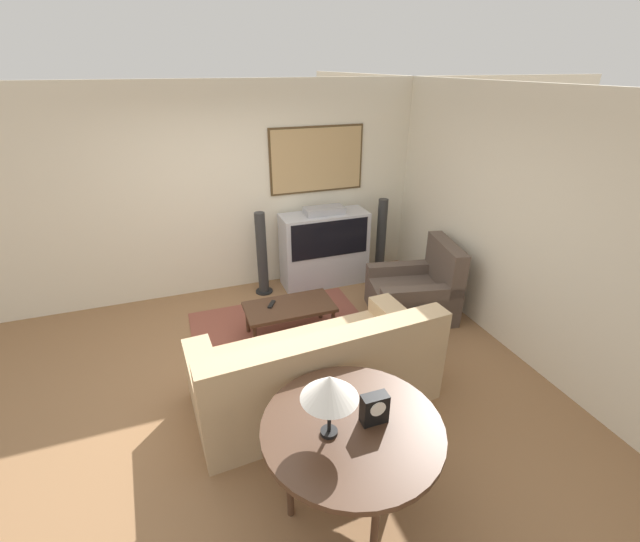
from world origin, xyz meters
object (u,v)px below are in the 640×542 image
object	(u,v)px
couch	(316,373)
speaker_tower_left	(262,256)
armchair	(415,293)
console_table	(352,433)
coffee_table	(289,309)
speaker_tower_right	(381,239)
tv	(324,248)
table_lamp	(330,388)
mantel_clock	(374,409)

from	to	relation	value
couch	speaker_tower_left	bearing A→B (deg)	-94.30
armchair	console_table	size ratio (longest dim) A/B	0.94
couch	coffee_table	distance (m)	1.12
speaker_tower_right	console_table	bearing A→B (deg)	-120.01
couch	armchair	distance (m)	1.99
tv	speaker_tower_right	bearing A→B (deg)	0.07
table_lamp	speaker_tower_right	size ratio (longest dim) A/B	0.40
coffee_table	speaker_tower_right	bearing A→B (deg)	33.27
armchair	speaker_tower_right	distance (m)	1.21
couch	mantel_clock	xyz separation A→B (m)	(0.02, -1.08, 0.54)
tv	couch	world-z (taller)	tv
coffee_table	speaker_tower_right	xyz separation A→B (m)	(1.72, 1.13, 0.19)
table_lamp	couch	bearing A→B (deg)	74.94
table_lamp	mantel_clock	size ratio (longest dim) A/B	2.16
couch	table_lamp	bearing A→B (deg)	71.13
console_table	speaker_tower_right	xyz separation A→B (m)	(1.91, 3.31, -0.15)
mantel_clock	speaker_tower_right	bearing A→B (deg)	61.99
coffee_table	armchair	bearing A→B (deg)	-1.77
armchair	mantel_clock	world-z (taller)	mantel_clock
armchair	tv	bearing A→B (deg)	-134.72
speaker_tower_left	couch	bearing A→B (deg)	-90.50
table_lamp	speaker_tower_left	world-z (taller)	table_lamp
console_table	table_lamp	distance (m)	0.46
couch	speaker_tower_left	world-z (taller)	speaker_tower_left
table_lamp	console_table	bearing A→B (deg)	2.90
coffee_table	tv	bearing A→B (deg)	53.47
armchair	table_lamp	size ratio (longest dim) A/B	2.46
mantel_clock	speaker_tower_left	size ratio (longest dim) A/B	0.18
table_lamp	speaker_tower_right	bearing A→B (deg)	57.96
tv	console_table	xyz separation A→B (m)	(-1.03, -3.31, 0.16)
console_table	table_lamp	size ratio (longest dim) A/B	2.62
armchair	speaker_tower_left	xyz separation A→B (m)	(-1.66, 1.18, 0.26)
couch	table_lamp	size ratio (longest dim) A/B	4.88
coffee_table	couch	bearing A→B (deg)	-93.53
coffee_table	console_table	size ratio (longest dim) A/B	0.83
armchair	speaker_tower_right	size ratio (longest dim) A/B	0.98
tv	coffee_table	xyz separation A→B (m)	(-0.83, -1.13, -0.18)
coffee_table	mantel_clock	bearing A→B (deg)	-91.23
couch	speaker_tower_right	size ratio (longest dim) A/B	1.94
tv	console_table	size ratio (longest dim) A/B	1.00
couch	coffee_table	xyz separation A→B (m)	(0.07, 1.11, 0.03)
couch	speaker_tower_left	size ratio (longest dim) A/B	1.94
tv	mantel_clock	world-z (taller)	tv
table_lamp	speaker_tower_left	distance (m)	3.38
mantel_clock	speaker_tower_left	bearing A→B (deg)	90.04
armchair	coffee_table	xyz separation A→B (m)	(-1.61, 0.05, 0.07)
couch	table_lamp	world-z (taller)	table_lamp
speaker_tower_left	tv	bearing A→B (deg)	-0.07
armchair	speaker_tower_left	distance (m)	2.05
coffee_table	console_table	world-z (taller)	console_table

